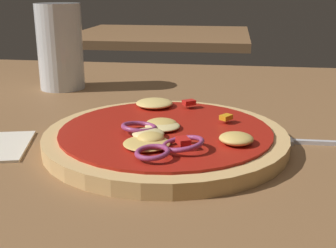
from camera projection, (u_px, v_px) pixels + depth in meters
name	position (u px, v px, depth m)	size (l,w,h in m)	color
dining_table	(189.00, 158.00, 0.52)	(1.34, 1.10, 0.03)	brown
pizza	(165.00, 137.00, 0.51)	(0.28, 0.28, 0.03)	tan
fork	(320.00, 143.00, 0.51)	(0.20, 0.02, 0.01)	silver
beer_glass	(60.00, 49.00, 0.78)	(0.08, 0.08, 0.15)	silver
background_table	(162.00, 36.00, 1.73)	(0.68, 0.61, 0.03)	brown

